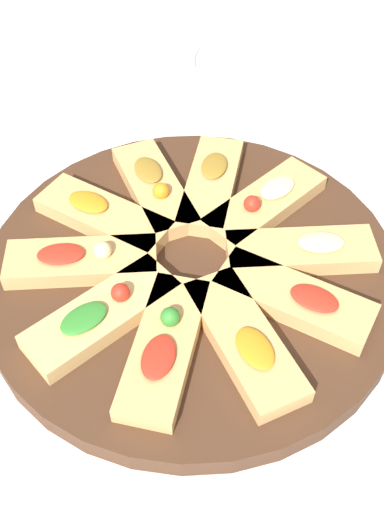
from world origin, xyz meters
TOP-DOWN VIEW (x-y plane):
  - ground_plane at (0.00, 0.00)m, footprint 3.00×3.00m
  - serving_board at (0.00, 0.00)m, footprint 0.43×0.43m
  - focaccia_slice_0 at (0.11, -0.01)m, footprint 0.16×0.07m
  - focaccia_slice_1 at (0.09, 0.07)m, footprint 0.16×0.13m
  - focaccia_slice_2 at (0.04, 0.11)m, footprint 0.10×0.16m
  - focaccia_slice_3 at (-0.03, 0.11)m, footprint 0.09×0.16m
  - focaccia_slice_4 at (-0.09, 0.07)m, footprint 0.15×0.14m
  - focaccia_slice_5 at (-0.11, 0.01)m, footprint 0.16×0.07m
  - focaccia_slice_6 at (-0.10, -0.06)m, footprint 0.16×0.13m
  - focaccia_slice_7 at (-0.04, -0.11)m, footprint 0.11×0.16m
  - focaccia_slice_8 at (0.03, -0.11)m, footprint 0.09×0.16m
  - focaccia_slice_9 at (0.09, -0.07)m, footprint 0.15×0.14m
  - plate_right at (0.17, 0.40)m, footprint 0.23×0.23m

SIDE VIEW (x-z plane):
  - ground_plane at x=0.00m, z-range 0.00..0.00m
  - plate_right at x=0.17m, z-range 0.00..0.02m
  - serving_board at x=0.00m, z-range 0.00..0.02m
  - focaccia_slice_0 at x=0.11m, z-range 0.02..0.05m
  - focaccia_slice_2 at x=0.04m, z-range 0.02..0.05m
  - focaccia_slice_4 at x=-0.09m, z-range 0.02..0.05m
  - focaccia_slice_8 at x=0.03m, z-range 0.02..0.05m
  - focaccia_slice_9 at x=0.09m, z-range 0.02..0.05m
  - focaccia_slice_1 at x=0.09m, z-range 0.02..0.05m
  - focaccia_slice_3 at x=-0.03m, z-range 0.02..0.05m
  - focaccia_slice_5 at x=-0.11m, z-range 0.02..0.05m
  - focaccia_slice_6 at x=-0.10m, z-range 0.02..0.05m
  - focaccia_slice_7 at x=-0.04m, z-range 0.02..0.05m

